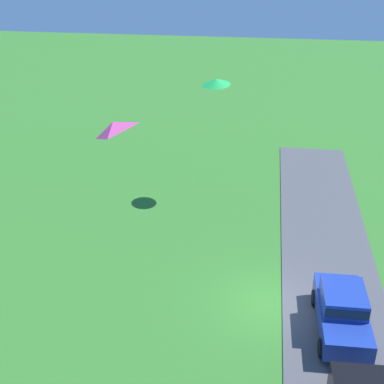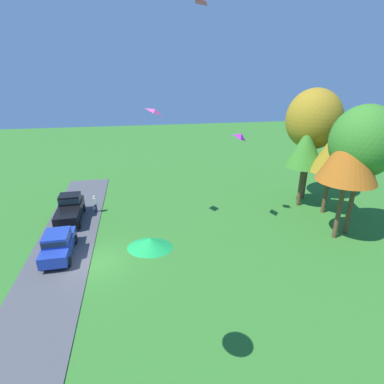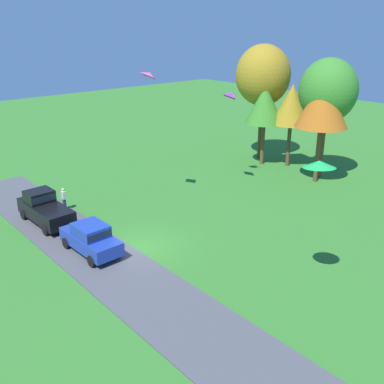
{
  "view_description": "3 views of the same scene",
  "coord_description": "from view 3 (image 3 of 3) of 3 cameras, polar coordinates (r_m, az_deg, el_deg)",
  "views": [
    {
      "loc": [
        -18.44,
        0.8,
        14.43
      ],
      "look_at": [
        1.26,
        3.61,
        4.45
      ],
      "focal_mm": 50.0,
      "sensor_mm": 36.0,
      "label": 1
    },
    {
      "loc": [
        18.42,
        3.27,
        12.16
      ],
      "look_at": [
        0.51,
        6.63,
        4.97
      ],
      "focal_mm": 28.0,
      "sensor_mm": 36.0,
      "label": 2
    },
    {
      "loc": [
        20.62,
        -13.69,
        13.05
      ],
      "look_at": [
        1.25,
        3.08,
        3.22
      ],
      "focal_mm": 42.0,
      "sensor_mm": 36.0,
      "label": 3
    }
  ],
  "objects": [
    {
      "name": "person_on_lawn",
      "position": [
        33.96,
        -15.94,
        -0.86
      ],
      "size": [
        0.36,
        0.24,
        1.71
      ],
      "color": "#2D334C",
      "rests_on": "ground"
    },
    {
      "name": "car_pickup_by_flagpole",
      "position": [
        32.13,
        -18.23,
        -1.94
      ],
      "size": [
        5.05,
        2.17,
        2.14
      ],
      "color": "black",
      "rests_on": "ground"
    },
    {
      "name": "tree_center_back",
      "position": [
        42.77,
        12.56,
        10.78
      ],
      "size": [
        3.64,
        3.64,
        7.69
      ],
      "color": "brown",
      "rests_on": "ground"
    },
    {
      "name": "kite_diamond_topmost",
      "position": [
        35.26,
        5.01,
        12.19
      ],
      "size": [
        1.23,
        1.09,
        0.7
      ],
      "primitive_type": "pyramid",
      "rotation": [
        0.43,
        0.0,
        2.98
      ],
      "color": "purple"
    },
    {
      "name": "pavement_strip",
      "position": [
        26.78,
        -11.18,
        -8.54
      ],
      "size": [
        36.0,
        4.4,
        0.06
      ],
      "primitive_type": "cube",
      "color": "#4C4C51",
      "rests_on": "ground"
    },
    {
      "name": "tree_right_of_center",
      "position": [
        44.6,
        9.01,
        14.41
      ],
      "size": [
        5.22,
        5.22,
        11.03
      ],
      "color": "brown",
      "rests_on": "ground"
    },
    {
      "name": "tree_left_of_center",
      "position": [
        42.87,
        9.23,
        10.93
      ],
      "size": [
        3.6,
        3.6,
        7.59
      ],
      "color": "brown",
      "rests_on": "ground"
    },
    {
      "name": "tree_far_right",
      "position": [
        38.63,
        16.31,
        11.0
      ],
      "size": [
        4.3,
        4.3,
        9.08
      ],
      "color": "brown",
      "rests_on": "ground"
    },
    {
      "name": "kite_delta_trailing_tail",
      "position": [
        21.3,
        15.86,
        3.42
      ],
      "size": [
        2.11,
        2.1,
        0.48
      ],
      "primitive_type": "cone",
      "rotation": [
        0.1,
        0.0,
        4.2
      ],
      "color": "green"
    },
    {
      "name": "ground_plane",
      "position": [
        27.98,
        -6.49,
        -6.95
      ],
      "size": [
        120.0,
        120.0,
        0.0
      ],
      "primitive_type": "plane",
      "color": "#337528"
    },
    {
      "name": "kite_diamond_mid_center",
      "position": [
        31.99,
        -5.38,
        14.64
      ],
      "size": [
        1.07,
        1.17,
        0.68
      ],
      "primitive_type": "pyramid",
      "rotation": [
        -0.42,
        0.0,
        6.16
      ],
      "color": "#EA4C9E"
    },
    {
      "name": "car_sedan_near_entrance",
      "position": [
        27.3,
        -12.73,
        -5.66
      ],
      "size": [
        4.44,
        2.04,
        1.84
      ],
      "color": "#1E389E",
      "rests_on": "ground"
    },
    {
      "name": "tree_lone_near",
      "position": [
        39.9,
        16.9,
        12.19
      ],
      "size": [
        4.85,
        4.85,
        10.24
      ],
      "color": "brown",
      "rests_on": "ground"
    }
  ]
}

